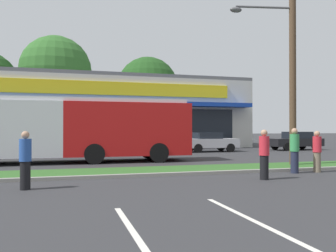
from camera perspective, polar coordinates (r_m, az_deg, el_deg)
grass_median at (r=14.38m, az=-0.54°, el=-7.07°), size 56.00×2.20×0.12m
curb_lip at (r=13.22m, az=0.90°, el=-7.65°), size 56.00×0.24×0.12m
parking_stripe_1 at (r=5.70m, az=-4.48°, el=-17.92°), size 0.12×4.80×0.01m
parking_stripe_2 at (r=6.84m, az=14.70°, el=-14.92°), size 0.12×4.80×0.01m
storefront_building at (r=36.26m, az=-10.32°, el=1.97°), size 26.36×13.89×6.50m
tree_mid_left at (r=44.51m, az=-17.43°, el=8.26°), size 8.32×8.32×12.63m
tree_mid at (r=43.31m, az=-3.24°, el=6.13°), size 7.29×7.29×10.34m
utility_pole at (r=17.31m, az=18.76°, el=11.55°), size 3.13×2.38×9.93m
city_bus at (r=18.88m, az=-14.52°, el=-0.30°), size 11.78×2.82×3.25m
car_0 at (r=30.98m, az=19.63°, el=-2.21°), size 4.26×1.90×1.49m
car_1 at (r=27.08m, az=6.60°, el=-2.50°), size 4.13×1.90×1.45m
car_4 at (r=24.45m, az=-19.21°, el=-2.67°), size 4.27×1.95×1.48m
pedestrian_near_bench at (r=15.38m, az=22.63°, el=-3.76°), size 0.33×0.33×1.63m
pedestrian_by_pole at (r=12.56m, az=15.05°, el=-4.39°), size 0.34×0.34×1.69m
pedestrian_mid at (r=14.75m, az=19.48°, el=-3.69°), size 0.35×0.35×1.74m
pedestrian_far at (r=10.91m, az=-21.75°, el=-5.08°), size 0.33×0.33×1.65m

